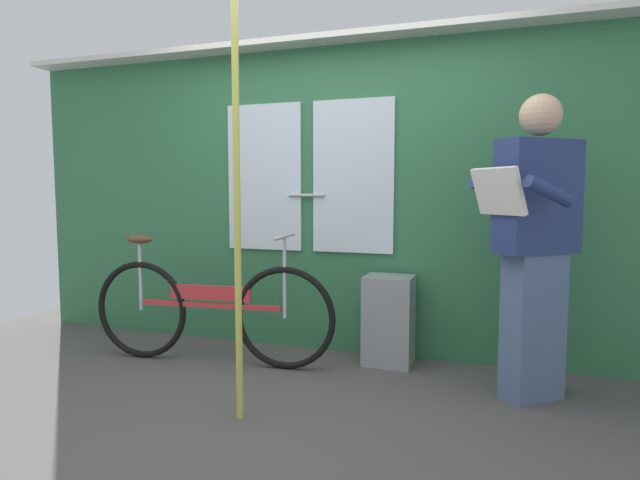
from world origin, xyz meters
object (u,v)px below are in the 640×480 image
(bicycle_near_door, at_px, (209,310))
(passenger_reading_newspaper, at_px, (535,241))
(trash_bin_by_wall, at_px, (389,320))
(handrail_pole, at_px, (237,206))

(bicycle_near_door, height_order, passenger_reading_newspaper, passenger_reading_newspaper)
(bicycle_near_door, bearing_deg, trash_bin_by_wall, 12.77)
(bicycle_near_door, xyz_separation_m, passenger_reading_newspaper, (2.07, 0.03, 0.54))
(handrail_pole, bearing_deg, trash_bin_by_wall, 63.48)
(passenger_reading_newspaper, distance_m, trash_bin_by_wall, 1.14)
(bicycle_near_door, bearing_deg, handrail_pole, -55.66)
(bicycle_near_door, height_order, handrail_pole, handrail_pole)
(passenger_reading_newspaper, relative_size, handrail_pole, 0.77)
(trash_bin_by_wall, distance_m, handrail_pole, 1.50)
(bicycle_near_door, distance_m, passenger_reading_newspaper, 2.14)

